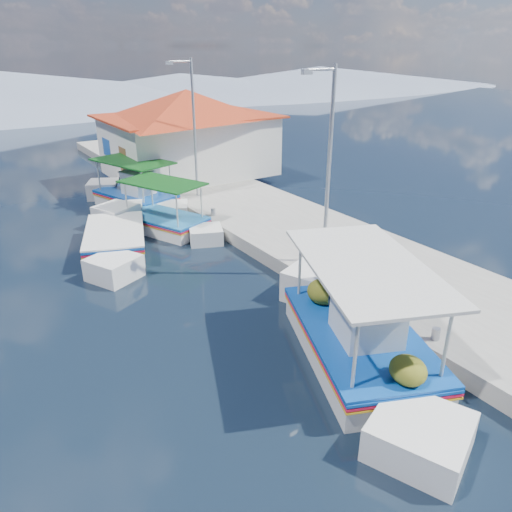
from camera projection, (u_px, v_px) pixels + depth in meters
ground at (235, 347)px, 12.07m from camera, size 160.00×160.00×0.00m
quay at (283, 225)px, 19.53m from camera, size 5.00×44.00×0.50m
bollards at (249, 231)px, 17.74m from camera, size 0.20×17.20×0.30m
main_caique at (355, 337)px, 11.49m from camera, size 4.55×7.83×2.79m
caique_green_canopy at (165, 222)px, 19.57m from camera, size 3.29×5.62×2.27m
caique_blue_hull at (114, 241)px, 17.71m from camera, size 3.53×6.51×1.23m
caique_far at (136, 197)px, 22.44m from camera, size 3.41×6.60×2.43m
harbor_building at (188, 131)px, 25.55m from camera, size 10.49×10.49×4.40m
lamp_post_near at (327, 159)px, 14.32m from camera, size 1.21×0.14×6.00m
lamp_post_far at (192, 122)px, 21.21m from camera, size 1.21×0.14×6.00m
mountain_ridge at (40, 91)px, 57.38m from camera, size 171.40×96.00×5.50m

